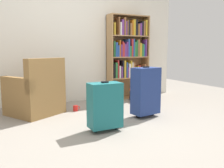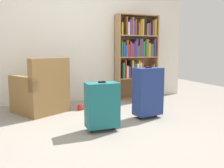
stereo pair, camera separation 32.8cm
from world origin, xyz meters
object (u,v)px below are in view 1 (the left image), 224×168
object	(u,v)px
armchair	(36,95)
storage_box	(141,94)
mug	(76,108)
suitcase_teal	(105,105)
suitcase_navy_blue	(146,91)
bookshelf	(128,52)

from	to	relation	value
armchair	storage_box	distance (m)	2.08
mug	storage_box	bearing A→B (deg)	9.34
mug	suitcase_teal	size ratio (longest dim) A/B	0.19
armchair	mug	size ratio (longest dim) A/B	8.00
mug	storage_box	distance (m)	1.47
suitcase_navy_blue	suitcase_teal	distance (m)	0.89
mug	bookshelf	bearing A→B (deg)	24.25
armchair	storage_box	bearing A→B (deg)	4.15
suitcase_navy_blue	suitcase_teal	size ratio (longest dim) A/B	1.22
suitcase_navy_blue	suitcase_teal	world-z (taller)	suitcase_navy_blue
armchair	bookshelf	bearing A→B (deg)	14.76
armchair	suitcase_teal	distance (m)	1.38
storage_box	suitcase_teal	xyz separation A→B (m)	(-1.41, -1.36, 0.20)
bookshelf	storage_box	bearing A→B (deg)	-74.32
suitcase_navy_blue	suitcase_teal	bearing A→B (deg)	-158.71
storage_box	suitcase_teal	bearing A→B (deg)	-136.00
bookshelf	suitcase_navy_blue	size ratio (longest dim) A/B	2.23
suitcase_teal	mug	bearing A→B (deg)	92.11
bookshelf	storage_box	xyz separation A→B (m)	(0.10, -0.37, -0.85)
suitcase_navy_blue	bookshelf	bearing A→B (deg)	71.29
bookshelf	suitcase_navy_blue	world-z (taller)	bookshelf
bookshelf	suitcase_teal	distance (m)	2.25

